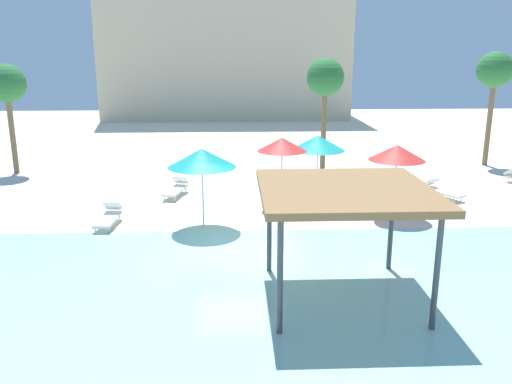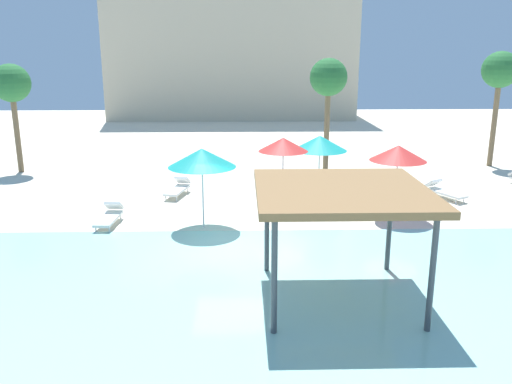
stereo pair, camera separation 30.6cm
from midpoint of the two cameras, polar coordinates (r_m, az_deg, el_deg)
name	(u,v)px [view 1 (the left image)]	position (r m, az deg, el deg)	size (l,w,h in m)	color
ground_plane	(233,247)	(17.30, -2.99, -5.92)	(80.00, 80.00, 0.00)	beige
lagoon_water	(233,329)	(12.53, -3.18, -14.46)	(44.00, 13.50, 0.04)	#99D1C6
shade_pavilion	(345,194)	(13.15, 8.88, -0.26)	(4.17, 4.17, 2.94)	#42474C
beach_umbrella_teal_0	(202,158)	(18.54, -6.29, 3.64)	(2.38, 2.38, 2.88)	silver
beach_umbrella_red_2	(397,153)	(20.33, 14.46, 4.09)	(2.08, 2.08, 2.78)	silver
beach_umbrella_red_3	(282,145)	(21.10, 2.39, 5.10)	(1.97, 1.97, 2.82)	silver
beach_umbrella_teal_4	(318,143)	(23.43, 6.26, 5.24)	(2.38, 2.38, 2.56)	silver
lounge_chair_2	(176,188)	(23.43, -8.89, 0.41)	(1.02, 1.98, 0.74)	white
lounge_chair_3	(109,216)	(20.04, -15.89, -2.53)	(0.71, 1.93, 0.74)	white
lounge_chair_4	(441,190)	(24.18, 18.82, 0.22)	(1.43, 1.95, 0.74)	white
palm_tree_0	(7,85)	(29.66, -25.42, 10.26)	(1.90, 1.90, 5.50)	brown
palm_tree_1	(495,72)	(31.34, 23.94, 11.64)	(1.90, 1.90, 6.09)	brown
palm_tree_2	(325,80)	(27.67, 7.10, 11.85)	(1.90, 1.90, 5.76)	brown
hotel_block_0	(226,30)	(51.90, -3.44, 16.93)	(22.04, 10.10, 15.79)	beige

